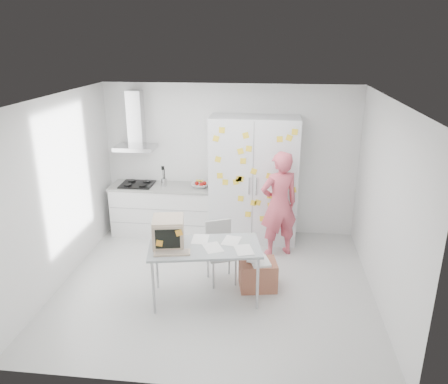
# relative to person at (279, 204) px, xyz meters

# --- Properties ---
(floor) EXTENTS (4.50, 4.00, 0.02)m
(floor) POSITION_rel_person_xyz_m (-0.89, -1.10, -0.89)
(floor) COLOR silver
(floor) RESTS_ON ground
(walls) EXTENTS (4.52, 4.01, 2.70)m
(walls) POSITION_rel_person_xyz_m (-0.89, -0.38, 0.47)
(walls) COLOR white
(walls) RESTS_ON ground
(ceiling) EXTENTS (4.50, 4.00, 0.02)m
(ceiling) POSITION_rel_person_xyz_m (-0.89, -1.10, 1.82)
(ceiling) COLOR white
(ceiling) RESTS_ON walls
(counter_run) EXTENTS (1.84, 0.63, 1.28)m
(counter_run) POSITION_rel_person_xyz_m (-2.09, 0.60, -0.41)
(counter_run) COLOR white
(counter_run) RESTS_ON ground
(range_hood) EXTENTS (0.70, 0.48, 1.01)m
(range_hood) POSITION_rel_person_xyz_m (-2.54, 0.74, 1.07)
(range_hood) COLOR silver
(range_hood) RESTS_ON walls
(tall_cabinet) EXTENTS (1.50, 0.68, 2.20)m
(tall_cabinet) POSITION_rel_person_xyz_m (-0.44, 0.57, 0.22)
(tall_cabinet) COLOR silver
(tall_cabinet) RESTS_ON ground
(person) EXTENTS (0.76, 0.65, 1.77)m
(person) POSITION_rel_person_xyz_m (0.00, 0.00, 0.00)
(person) COLOR #D85465
(person) RESTS_ON ground
(desk) EXTENTS (1.60, 1.01, 1.18)m
(desk) POSITION_rel_person_xyz_m (-1.29, -1.46, 0.01)
(desk) COLOR #989FA2
(desk) RESTS_ON ground
(chair) EXTENTS (0.54, 0.54, 0.91)m
(chair) POSITION_rel_person_xyz_m (-0.85, -0.92, -0.37)
(chair) COLOR #A9A9A7
(chair) RESTS_ON ground
(cardboard_box) EXTENTS (0.59, 0.50, 0.46)m
(cardboard_box) POSITION_rel_person_xyz_m (-0.28, -1.09, -0.67)
(cardboard_box) COLOR #A15F46
(cardboard_box) RESTS_ON ground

